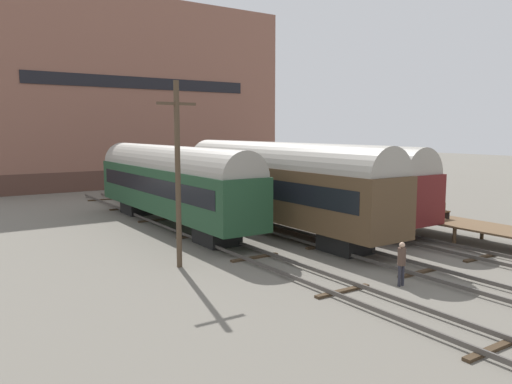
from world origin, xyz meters
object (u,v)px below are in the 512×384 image
(train_car_green, at_px, (170,181))
(utility_pole, at_px, (178,172))
(bench, at_px, (439,211))
(train_car_brown, at_px, (278,181))
(train_car_maroon, at_px, (318,178))
(person_worker, at_px, (402,260))

(train_car_green, relative_size, utility_pole, 2.23)
(train_car_green, height_order, utility_pole, utility_pole)
(bench, bearing_deg, train_car_brown, 139.01)
(train_car_green, relative_size, train_car_brown, 1.03)
(train_car_maroon, relative_size, utility_pole, 2.14)
(train_car_maroon, height_order, train_car_green, train_car_maroon)
(train_car_maroon, xyz_separation_m, train_car_brown, (-4.49, -1.62, 0.14))
(train_car_green, distance_m, train_car_brown, 6.95)
(train_car_brown, xyz_separation_m, bench, (6.98, -6.06, -1.58))
(train_car_maroon, bearing_deg, bench, -72.07)
(train_car_green, bearing_deg, bench, -44.76)
(bench, xyz_separation_m, utility_pole, (-15.08, 2.38, 2.76))
(train_car_brown, height_order, person_worker, train_car_brown)
(person_worker, height_order, utility_pole, utility_pole)
(train_car_maroon, distance_m, train_car_brown, 4.78)
(utility_pole, bearing_deg, train_car_green, 68.11)
(train_car_maroon, distance_m, bench, 8.20)
(train_car_green, bearing_deg, train_car_maroon, -22.32)
(train_car_green, height_order, train_car_brown, train_car_brown)
(utility_pole, bearing_deg, train_car_maroon, 22.85)
(bench, bearing_deg, train_car_maroon, 107.93)
(train_car_maroon, bearing_deg, utility_pole, -157.15)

